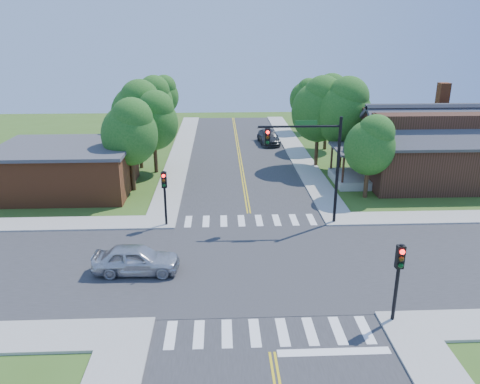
{
  "coord_description": "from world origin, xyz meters",
  "views": [
    {
      "loc": [
        -1.98,
        -23.09,
        12.38
      ],
      "look_at": [
        -0.71,
        5.94,
        2.2
      ],
      "focal_mm": 35.0,
      "sensor_mm": 36.0,
      "label": 1
    }
  ],
  "objects_px": {
    "signal_pole_nw": "(164,188)",
    "house_ne": "(425,144)",
    "car_dgrey": "(268,138)",
    "signal_pole_se": "(399,269)",
    "signal_mast_ne": "(313,154)",
    "car_silver": "(136,260)"
  },
  "relations": [
    {
      "from": "signal_pole_se",
      "to": "house_ne",
      "type": "xyz_separation_m",
      "value": [
        9.51,
        19.86,
        0.67
      ]
    },
    {
      "from": "signal_mast_ne",
      "to": "car_silver",
      "type": "height_order",
      "value": "signal_mast_ne"
    },
    {
      "from": "signal_mast_ne",
      "to": "signal_pole_se",
      "type": "xyz_separation_m",
      "value": [
        1.69,
        -11.21,
        -2.19
      ]
    },
    {
      "from": "car_dgrey",
      "to": "house_ne",
      "type": "bearing_deg",
      "value": -55.63
    },
    {
      "from": "car_silver",
      "to": "car_dgrey",
      "type": "relative_size",
      "value": 0.89
    },
    {
      "from": "signal_mast_ne",
      "to": "signal_pole_nw",
      "type": "relative_size",
      "value": 1.89
    },
    {
      "from": "signal_pole_nw",
      "to": "car_silver",
      "type": "xyz_separation_m",
      "value": [
        -0.92,
        -6.22,
        -1.88
      ]
    },
    {
      "from": "signal_pole_nw",
      "to": "house_ne",
      "type": "relative_size",
      "value": 0.29
    },
    {
      "from": "signal_pole_nw",
      "to": "house_ne",
      "type": "height_order",
      "value": "house_ne"
    },
    {
      "from": "signal_mast_ne",
      "to": "house_ne",
      "type": "bearing_deg",
      "value": 37.68
    },
    {
      "from": "signal_mast_ne",
      "to": "house_ne",
      "type": "xyz_separation_m",
      "value": [
        11.19,
        8.65,
        -1.52
      ]
    },
    {
      "from": "house_ne",
      "to": "car_silver",
      "type": "distance_m",
      "value": 26.37
    },
    {
      "from": "house_ne",
      "to": "car_dgrey",
      "type": "height_order",
      "value": "house_ne"
    },
    {
      "from": "signal_mast_ne",
      "to": "car_silver",
      "type": "distance_m",
      "value": 12.81
    },
    {
      "from": "signal_pole_se",
      "to": "car_silver",
      "type": "xyz_separation_m",
      "value": [
        -12.12,
        4.98,
        -1.88
      ]
    },
    {
      "from": "signal_pole_nw",
      "to": "car_dgrey",
      "type": "distance_m",
      "value": 24.83
    },
    {
      "from": "signal_pole_se",
      "to": "signal_pole_nw",
      "type": "relative_size",
      "value": 1.0
    },
    {
      "from": "signal_pole_nw",
      "to": "house_ne",
      "type": "xyz_separation_m",
      "value": [
        20.71,
        8.66,
        0.67
      ]
    },
    {
      "from": "car_silver",
      "to": "car_dgrey",
      "type": "distance_m",
      "value": 30.9
    },
    {
      "from": "signal_mast_ne",
      "to": "signal_pole_se",
      "type": "bearing_deg",
      "value": -81.44
    },
    {
      "from": "signal_pole_se",
      "to": "signal_pole_nw",
      "type": "bearing_deg",
      "value": 135.0
    },
    {
      "from": "house_ne",
      "to": "car_silver",
      "type": "height_order",
      "value": "house_ne"
    }
  ]
}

